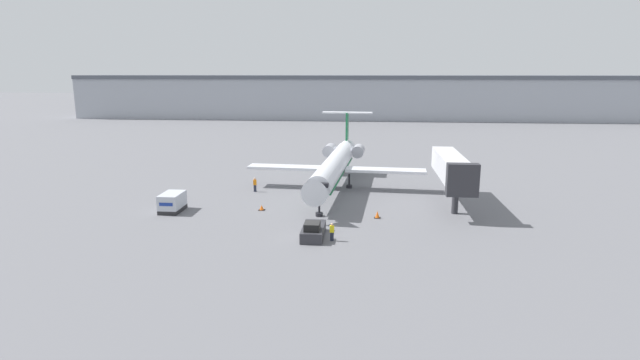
# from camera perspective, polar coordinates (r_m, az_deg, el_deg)

# --- Properties ---
(ground_plane) EXTENTS (600.00, 600.00, 0.00)m
(ground_plane) POSITION_cam_1_polar(r_m,az_deg,el_deg) (47.18, -1.19, -6.61)
(ground_plane) COLOR slate
(terminal_building) EXTENTS (180.00, 16.80, 13.98)m
(terminal_building) POSITION_cam_1_polar(r_m,az_deg,el_deg) (164.62, 3.57, 9.43)
(terminal_building) COLOR #9EA3AD
(terminal_building) RESTS_ON ground
(airplane_main) EXTENTS (23.70, 31.35, 9.07)m
(airplane_main) POSITION_cam_1_polar(r_m,az_deg,el_deg) (65.81, 1.77, 1.81)
(airplane_main) COLOR silver
(airplane_main) RESTS_ON ground
(pushback_tug) EXTENTS (2.02, 4.76, 1.72)m
(pushback_tug) POSITION_cam_1_polar(r_m,az_deg,el_deg) (47.17, -0.78, -5.81)
(pushback_tug) COLOR #2D2D33
(pushback_tug) RESTS_ON ground
(luggage_cart) EXTENTS (2.13, 3.57, 2.07)m
(luggage_cart) POSITION_cam_1_polar(r_m,az_deg,el_deg) (57.95, -16.53, -2.45)
(luggage_cart) COLOR #232326
(luggage_cart) RESTS_ON ground
(worker_near_tug) EXTENTS (0.40, 0.24, 1.70)m
(worker_near_tug) POSITION_cam_1_polar(r_m,az_deg,el_deg) (46.11, 1.37, -5.91)
(worker_near_tug) COLOR #232838
(worker_near_tug) RESTS_ON ground
(worker_by_wing) EXTENTS (0.40, 0.26, 1.85)m
(worker_by_wing) POSITION_cam_1_polar(r_m,az_deg,el_deg) (65.11, -7.45, -0.49)
(worker_by_wing) COLOR #232838
(worker_by_wing) RESTS_ON ground
(traffic_cone_left) EXTENTS (0.70, 0.70, 0.59)m
(traffic_cone_left) POSITION_cam_1_polar(r_m,az_deg,el_deg) (56.58, -6.69, -3.17)
(traffic_cone_left) COLOR black
(traffic_cone_left) RESTS_ON ground
(traffic_cone_right) EXTENTS (0.67, 0.67, 0.77)m
(traffic_cone_right) POSITION_cam_1_polar(r_m,az_deg,el_deg) (53.56, 6.58, -3.95)
(traffic_cone_right) COLOR black
(traffic_cone_right) RESTS_ON ground
(jet_bridge) EXTENTS (3.20, 14.96, 6.19)m
(jet_bridge) POSITION_cam_1_polar(r_m,az_deg,el_deg) (58.98, 14.84, 1.31)
(jet_bridge) COLOR #2D2D33
(jet_bridge) RESTS_ON ground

